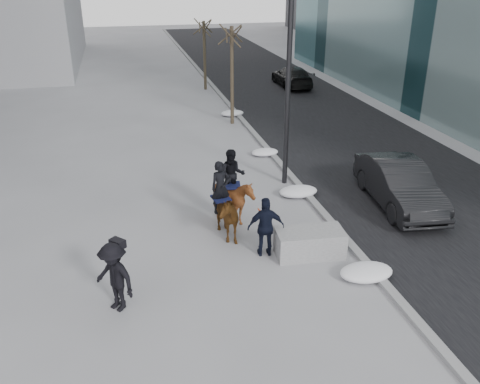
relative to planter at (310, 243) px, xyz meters
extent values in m
plane|color=gray|center=(-1.67, 0.21, -0.38)|extent=(120.00, 120.00, 0.00)
cube|color=black|center=(5.33, 10.21, -0.37)|extent=(8.00, 90.00, 0.01)
cube|color=gray|center=(1.33, 10.21, -0.32)|extent=(0.25, 90.00, 0.12)
cube|color=#99999C|center=(0.00, 0.00, 0.00)|extent=(1.96, 1.09, 0.76)
imported|color=black|center=(4.07, 2.38, 0.38)|extent=(2.08, 4.77, 1.53)
imported|color=black|center=(6.51, 20.67, 0.28)|extent=(1.91, 4.54, 1.31)
imported|color=#45290D|center=(-2.17, 1.59, 0.39)|extent=(1.12, 1.93, 1.53)
imported|color=black|center=(-2.17, 1.74, 1.17)|extent=(0.64, 0.48, 1.60)
cube|color=#0E1234|center=(-2.17, 1.74, 0.83)|extent=(0.57, 0.63, 0.06)
imported|color=#532310|center=(-1.64, 2.38, 0.41)|extent=(1.49, 1.62, 1.57)
imported|color=black|center=(-1.64, 2.53, 1.20)|extent=(0.89, 0.75, 1.64)
cube|color=black|center=(-1.64, 2.53, 0.85)|extent=(0.57, 0.63, 0.06)
imported|color=black|center=(-1.20, 0.29, 0.50)|extent=(1.07, 0.55, 1.75)
cylinder|color=#E8410D|center=(-1.25, 0.84, 0.77)|extent=(0.04, 0.18, 0.07)
imported|color=black|center=(-5.31, -1.26, 0.50)|extent=(1.25, 1.28, 1.75)
cube|color=black|center=(-5.16, -1.01, 1.24)|extent=(0.41, 0.41, 0.20)
cylinder|color=black|center=(0.93, 5.10, 4.12)|extent=(0.18, 0.18, 9.00)
ellipsoid|color=white|center=(1.03, 3.84, -0.20)|extent=(1.38, 0.88, 0.35)
ellipsoid|color=white|center=(1.03, 14.49, -0.22)|extent=(1.24, 0.78, 0.31)
ellipsoid|color=white|center=(1.03, -1.47, -0.20)|extent=(1.43, 0.91, 0.36)
ellipsoid|color=white|center=(1.03, 8.12, -0.23)|extent=(1.16, 0.74, 0.30)
camera|label=1|loc=(-4.78, -11.59, 7.14)|focal=38.00mm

